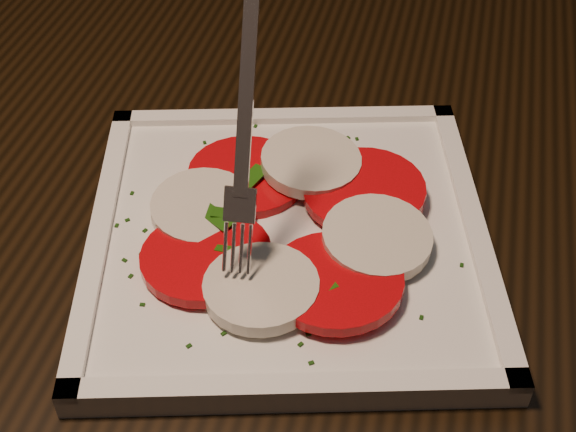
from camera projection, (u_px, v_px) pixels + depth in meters
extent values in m
cube|color=black|center=(256.00, 217.00, 0.64)|extent=(1.22, 0.83, 0.04)
cube|color=black|center=(418.00, 47.00, 1.35)|extent=(0.53, 0.53, 0.04)
cylinder|color=black|center=(274.00, 182.00, 1.47)|extent=(0.04, 0.04, 0.41)
cylinder|color=black|center=(459.00, 252.00, 1.34)|extent=(0.04, 0.04, 0.41)
cylinder|color=black|center=(360.00, 86.00, 1.70)|extent=(0.04, 0.04, 0.41)
cylinder|color=black|center=(525.00, 138.00, 1.57)|extent=(0.04, 0.04, 0.41)
cube|color=white|center=(288.00, 238.00, 0.59)|extent=(0.35, 0.35, 0.01)
cylinder|color=red|center=(247.00, 176.00, 0.62)|extent=(0.09, 0.09, 0.01)
cylinder|color=beige|center=(203.00, 208.00, 0.59)|extent=(0.08, 0.08, 0.02)
cylinder|color=red|center=(206.00, 256.00, 0.56)|extent=(0.09, 0.09, 0.02)
cylinder|color=beige|center=(261.00, 288.00, 0.53)|extent=(0.08, 0.08, 0.01)
cylinder|color=red|center=(335.00, 281.00, 0.54)|extent=(0.09, 0.09, 0.01)
cylinder|color=beige|center=(377.00, 238.00, 0.56)|extent=(0.08, 0.08, 0.02)
cylinder|color=red|center=(364.00, 191.00, 0.60)|extent=(0.09, 0.09, 0.01)
cylinder|color=beige|center=(311.00, 162.00, 0.62)|extent=(0.08, 0.08, 0.01)
cube|color=#1E500D|center=(232.00, 214.00, 0.58)|extent=(0.03, 0.01, 0.00)
cube|color=#1E500D|center=(318.00, 273.00, 0.54)|extent=(0.03, 0.04, 0.01)
cube|color=#1E500D|center=(238.00, 251.00, 0.55)|extent=(0.03, 0.01, 0.00)
cube|color=#1E500D|center=(319.00, 286.00, 0.53)|extent=(0.03, 0.03, 0.00)
cube|color=#1E500D|center=(215.00, 216.00, 0.58)|extent=(0.04, 0.03, 0.01)
cube|color=#1E500D|center=(346.00, 189.00, 0.60)|extent=(0.02, 0.04, 0.00)
cube|color=#1E500D|center=(246.00, 183.00, 0.61)|extent=(0.03, 0.05, 0.00)
cube|color=#123609|center=(357.00, 139.00, 0.66)|extent=(0.00, 0.00, 0.00)
cube|color=#123609|center=(117.00, 226.00, 0.59)|extent=(0.00, 0.00, 0.00)
cube|color=#123609|center=(255.00, 126.00, 0.67)|extent=(0.00, 0.00, 0.00)
cube|color=#123609|center=(127.00, 220.00, 0.59)|extent=(0.00, 0.00, 0.00)
cube|color=#123609|center=(426.00, 234.00, 0.58)|extent=(0.00, 0.00, 0.00)
cube|color=#123609|center=(125.00, 260.00, 0.56)|extent=(0.00, 0.00, 0.00)
cube|color=#123609|center=(421.00, 318.00, 0.52)|extent=(0.00, 0.00, 0.00)
cube|color=#123609|center=(208.00, 176.00, 0.63)|extent=(0.00, 0.00, 0.00)
cube|color=#123609|center=(308.00, 334.00, 0.51)|extent=(0.00, 0.00, 0.00)
cube|color=#123609|center=(318.00, 144.00, 0.66)|extent=(0.00, 0.00, 0.00)
cube|color=#123609|center=(256.00, 151.00, 0.65)|extent=(0.00, 0.00, 0.00)
cube|color=#123609|center=(401.00, 177.00, 0.63)|extent=(0.00, 0.00, 0.00)
cube|color=#123609|center=(145.00, 231.00, 0.58)|extent=(0.00, 0.00, 0.00)
cube|color=#123609|center=(462.00, 265.00, 0.56)|extent=(0.00, 0.00, 0.00)
cube|color=#123609|center=(410.00, 168.00, 0.63)|extent=(0.00, 0.00, 0.00)
cube|color=#123609|center=(142.00, 254.00, 0.57)|extent=(0.00, 0.00, 0.00)
cube|color=#123609|center=(149.00, 267.00, 0.56)|extent=(0.00, 0.00, 0.00)
cube|color=#123609|center=(205.00, 143.00, 0.66)|extent=(0.00, 0.00, 0.00)
cube|color=#123609|center=(224.00, 334.00, 0.51)|extent=(0.00, 0.00, 0.00)
cube|color=#123609|center=(348.00, 138.00, 0.66)|extent=(0.00, 0.00, 0.00)
cube|color=#123609|center=(132.00, 193.00, 0.61)|extent=(0.00, 0.00, 0.00)
cube|color=#123609|center=(175.00, 201.00, 0.61)|extent=(0.00, 0.00, 0.00)
cube|color=#123609|center=(131.00, 276.00, 0.55)|extent=(0.00, 0.00, 0.00)
cube|color=#123609|center=(422.00, 242.00, 0.57)|extent=(0.00, 0.00, 0.00)
cube|color=#123609|center=(301.00, 344.00, 0.51)|extent=(0.00, 0.00, 0.00)
cube|color=#123609|center=(286.00, 152.00, 0.65)|extent=(0.00, 0.00, 0.00)
cube|color=#123609|center=(311.00, 363.00, 0.50)|extent=(0.00, 0.00, 0.00)
cube|color=#123609|center=(168.00, 257.00, 0.56)|extent=(0.00, 0.00, 0.00)
cube|color=#123609|center=(189.00, 346.00, 0.51)|extent=(0.00, 0.00, 0.00)
cube|color=#123609|center=(142.00, 305.00, 0.53)|extent=(0.00, 0.00, 0.00)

